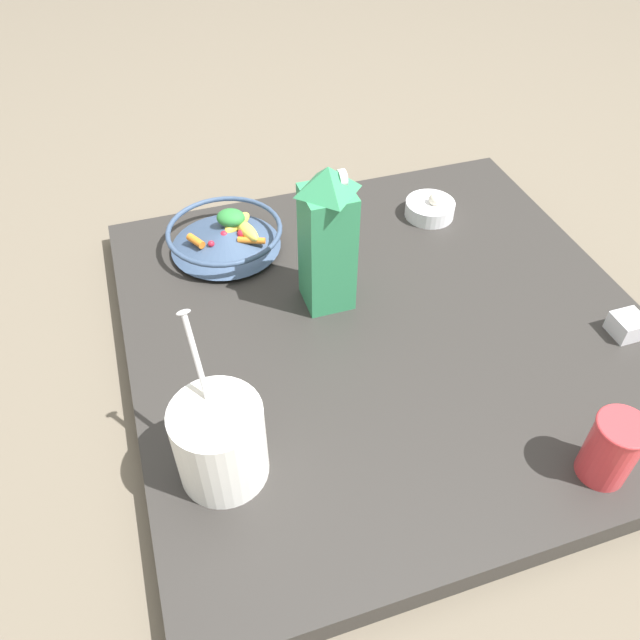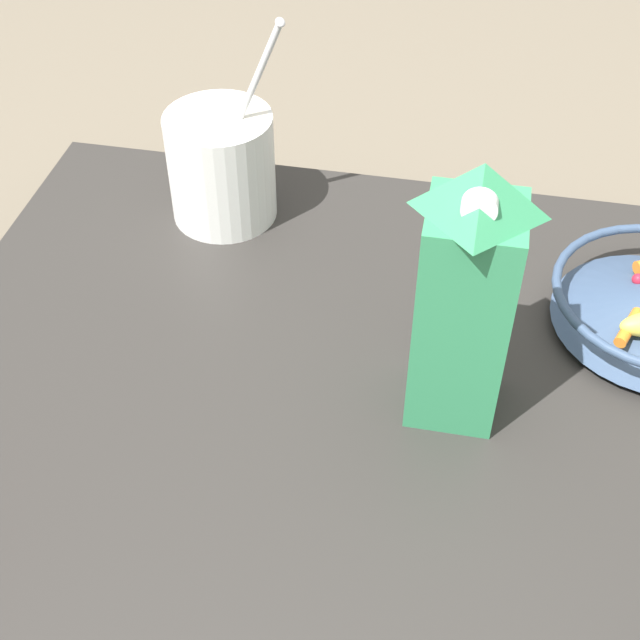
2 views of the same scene
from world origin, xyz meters
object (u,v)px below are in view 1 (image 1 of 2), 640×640
object	(u,v)px
spice_jar	(627,326)
garlic_bowl	(430,208)
milk_carton	(327,238)
fruit_bowl	(226,236)
drinking_cup	(612,448)
yogurt_tub	(220,439)

from	to	relation	value
spice_jar	garlic_bowl	distance (m)	0.47
garlic_bowl	milk_carton	bearing A→B (deg)	122.06
fruit_bowl	drinking_cup	size ratio (longest dim) A/B	2.06
milk_carton	yogurt_tub	xyz separation A→B (m)	(-0.30, 0.26, -0.07)
drinking_cup	garlic_bowl	xyz separation A→B (m)	(0.66, -0.04, -0.04)
spice_jar	drinking_cup	bearing A→B (deg)	136.46
milk_carton	drinking_cup	distance (m)	0.55
milk_carton	spice_jar	distance (m)	0.55
milk_carton	spice_jar	world-z (taller)	milk_carton
fruit_bowl	yogurt_tub	world-z (taller)	yogurt_tub
yogurt_tub	drinking_cup	bearing A→B (deg)	-108.41
fruit_bowl	milk_carton	bearing A→B (deg)	-144.98
garlic_bowl	spice_jar	bearing A→B (deg)	-158.19
spice_jar	garlic_bowl	xyz separation A→B (m)	(0.44, 0.17, 0.00)
yogurt_tub	garlic_bowl	world-z (taller)	yogurt_tub
fruit_bowl	spice_jar	world-z (taller)	fruit_bowl
spice_jar	yogurt_tub	bearing A→B (deg)	94.22
drinking_cup	spice_jar	distance (m)	0.31
fruit_bowl	yogurt_tub	distance (m)	0.52
spice_jar	garlic_bowl	size ratio (longest dim) A/B	0.49
garlic_bowl	fruit_bowl	bearing A→B (deg)	87.38
garlic_bowl	drinking_cup	bearing A→B (deg)	176.53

